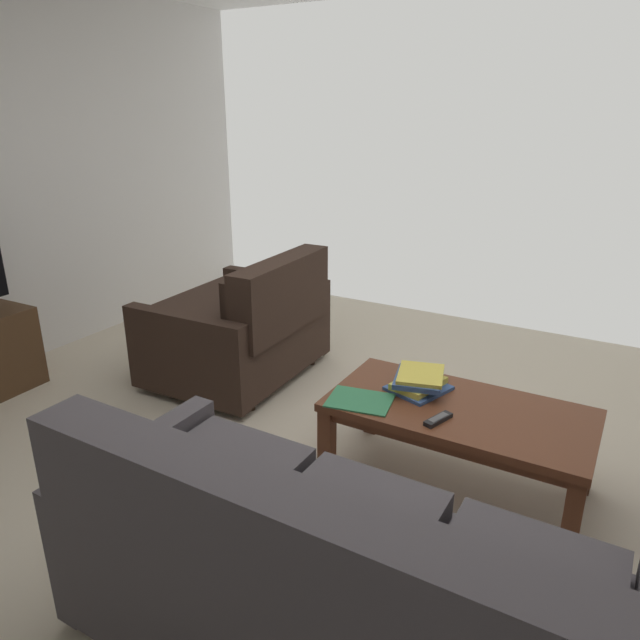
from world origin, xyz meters
TOP-DOWN VIEW (x-y plane):
  - ground_plane at (0.00, 0.00)m, footprint 5.77×5.12m
  - sofa_main at (-0.34, 1.08)m, footprint 1.84×0.84m
  - loveseat_near at (1.26, -0.64)m, footprint 0.94×1.15m
  - coffee_table at (-0.39, -0.14)m, footprint 1.22×0.62m
  - book_stack at (-0.15, -0.21)m, footprint 0.31×0.33m
  - tv_remote at (-0.34, 0.04)m, footprint 0.09×0.17m
  - loose_magazine at (0.05, 0.04)m, footprint 0.34×0.28m

SIDE VIEW (x-z plane):
  - ground_plane at x=0.00m, z-range -0.01..0.00m
  - loveseat_near at x=1.26m, z-range -0.07..0.80m
  - coffee_table at x=-0.39m, z-range 0.15..0.59m
  - sofa_main at x=-0.34m, z-range -0.07..0.83m
  - loose_magazine at x=0.05m, z-range 0.44..0.44m
  - tv_remote at x=-0.34m, z-range 0.44..0.46m
  - book_stack at x=-0.15m, z-range 0.44..0.53m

